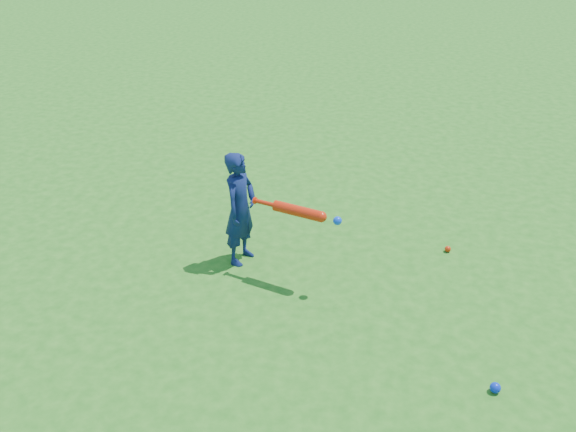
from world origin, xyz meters
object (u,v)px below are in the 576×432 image
object	(u,v)px
ground_ball_red	(448,249)
ground_ball_blue	(495,388)
bat_swing	(302,212)
child	(240,209)

from	to	relation	value
ground_ball_red	ground_ball_blue	size ratio (longest dim) A/B	0.78
ground_ball_red	bat_swing	bearing A→B (deg)	-150.56
child	ground_ball_blue	xyz separation A→B (m)	(2.22, -1.41, -0.51)
child	ground_ball_blue	distance (m)	2.68
child	bat_swing	distance (m)	0.68
ground_ball_red	ground_ball_blue	world-z (taller)	ground_ball_blue
bat_swing	ground_ball_red	bearing A→B (deg)	46.92
child	ground_ball_blue	world-z (taller)	child
child	ground_ball_blue	bearing A→B (deg)	-106.57
ground_ball_red	child	bearing A→B (deg)	-165.53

